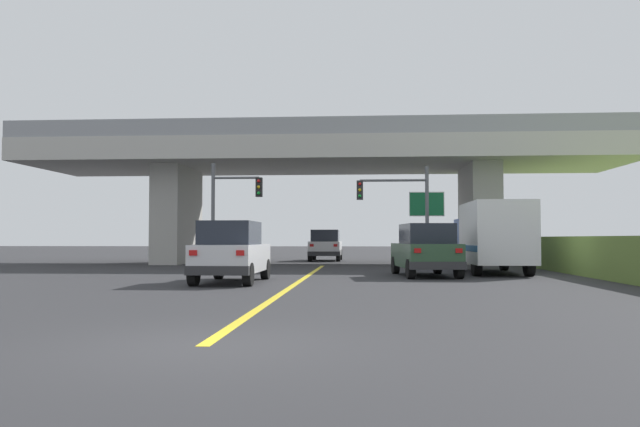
{
  "coord_description": "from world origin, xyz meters",
  "views": [
    {
      "loc": [
        2.18,
        -8.43,
        1.46
      ],
      "look_at": [
        0.41,
        17.08,
        2.47
      ],
      "focal_mm": 35.41,
      "sensor_mm": 36.0,
      "label": 1
    }
  ],
  "objects_px": {
    "box_truck": "(493,236)",
    "highway_sign": "(427,210)",
    "suv_lead": "(232,252)",
    "sedan_oncoming": "(326,245)",
    "traffic_signal_nearside": "(401,203)",
    "suv_crossing": "(426,250)",
    "traffic_signal_farside": "(230,202)"
  },
  "relations": [
    {
      "from": "suv_crossing",
      "to": "traffic_signal_nearside",
      "type": "height_order",
      "value": "traffic_signal_nearside"
    },
    {
      "from": "suv_crossing",
      "to": "box_truck",
      "type": "height_order",
      "value": "box_truck"
    },
    {
      "from": "suv_lead",
      "to": "suv_crossing",
      "type": "xyz_separation_m",
      "value": [
        6.75,
        3.94,
        0.0
      ]
    },
    {
      "from": "box_truck",
      "to": "traffic_signal_nearside",
      "type": "height_order",
      "value": "traffic_signal_nearside"
    },
    {
      "from": "suv_lead",
      "to": "traffic_signal_farside",
      "type": "relative_size",
      "value": 0.86
    },
    {
      "from": "suv_lead",
      "to": "suv_crossing",
      "type": "distance_m",
      "value": 7.82
    },
    {
      "from": "highway_sign",
      "to": "suv_crossing",
      "type": "bearing_deg",
      "value": -96.05
    },
    {
      "from": "box_truck",
      "to": "highway_sign",
      "type": "distance_m",
      "value": 6.92
    },
    {
      "from": "sedan_oncoming",
      "to": "traffic_signal_nearside",
      "type": "relative_size",
      "value": 0.86
    },
    {
      "from": "box_truck",
      "to": "highway_sign",
      "type": "xyz_separation_m",
      "value": [
        -2.08,
        6.45,
        1.42
      ]
    },
    {
      "from": "suv_crossing",
      "to": "sedan_oncoming",
      "type": "distance_m",
      "value": 17.52
    },
    {
      "from": "sedan_oncoming",
      "to": "highway_sign",
      "type": "bearing_deg",
      "value": -54.68
    },
    {
      "from": "suv_lead",
      "to": "box_truck",
      "type": "relative_size",
      "value": 0.69
    },
    {
      "from": "suv_lead",
      "to": "sedan_oncoming",
      "type": "relative_size",
      "value": 1.04
    },
    {
      "from": "suv_crossing",
      "to": "highway_sign",
      "type": "bearing_deg",
      "value": 77.64
    },
    {
      "from": "sedan_oncoming",
      "to": "traffic_signal_farside",
      "type": "height_order",
      "value": "traffic_signal_farside"
    },
    {
      "from": "box_truck",
      "to": "highway_sign",
      "type": "height_order",
      "value": "highway_sign"
    },
    {
      "from": "suv_crossing",
      "to": "highway_sign",
      "type": "relative_size",
      "value": 1.17
    },
    {
      "from": "suv_crossing",
      "to": "highway_sign",
      "type": "xyz_separation_m",
      "value": [
        0.92,
        8.65,
        1.96
      ]
    },
    {
      "from": "traffic_signal_farside",
      "to": "box_truck",
      "type": "bearing_deg",
      "value": -19.26
    },
    {
      "from": "suv_lead",
      "to": "traffic_signal_farside",
      "type": "height_order",
      "value": "traffic_signal_farside"
    },
    {
      "from": "suv_lead",
      "to": "traffic_signal_nearside",
      "type": "bearing_deg",
      "value": 60.09
    },
    {
      "from": "suv_lead",
      "to": "highway_sign",
      "type": "distance_m",
      "value": 14.87
    },
    {
      "from": "box_truck",
      "to": "traffic_signal_nearside",
      "type": "relative_size",
      "value": 1.29
    },
    {
      "from": "box_truck",
      "to": "traffic_signal_farside",
      "type": "xyz_separation_m",
      "value": [
        -12.03,
        4.2,
        1.71
      ]
    },
    {
      "from": "suv_lead",
      "to": "highway_sign",
      "type": "bearing_deg",
      "value": 58.66
    },
    {
      "from": "sedan_oncoming",
      "to": "traffic_signal_farside",
      "type": "bearing_deg",
      "value": -111.72
    },
    {
      "from": "box_truck",
      "to": "highway_sign",
      "type": "relative_size",
      "value": 1.61
    },
    {
      "from": "box_truck",
      "to": "sedan_oncoming",
      "type": "height_order",
      "value": "box_truck"
    },
    {
      "from": "sedan_oncoming",
      "to": "box_truck",
      "type": "bearing_deg",
      "value": -61.7
    },
    {
      "from": "traffic_signal_farside",
      "to": "suv_crossing",
      "type": "bearing_deg",
      "value": -35.33
    },
    {
      "from": "suv_lead",
      "to": "sedan_oncoming",
      "type": "height_order",
      "value": "same"
    }
  ]
}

